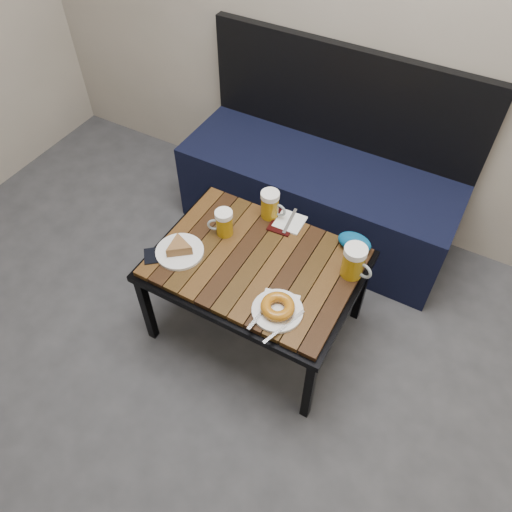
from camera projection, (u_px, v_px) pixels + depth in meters
The scene contains 12 objects.
bench at pixel (319, 190), 2.59m from camera, with size 1.40×0.50×0.95m.
cafe_table at pixel (256, 267), 2.05m from camera, with size 0.84×0.62×0.47m.
beer_mug_left at pixel (224, 223), 2.07m from camera, with size 0.11×0.10×0.12m.
beer_mug_centre at pixel (270, 205), 2.13m from camera, with size 0.12×0.08×0.13m.
beer_mug_right at pixel (354, 262), 1.91m from camera, with size 0.14×0.11×0.15m.
plate_pie at pixel (179, 249), 2.03m from camera, with size 0.20×0.20×0.06m.
plate_bagel at pixel (277, 308), 1.83m from camera, with size 0.19×0.25×0.05m.
napkin_left at pixel (290, 222), 2.15m from camera, with size 0.12×0.16×0.01m.
napkin_right at pixel (279, 304), 1.87m from camera, with size 0.16×0.15×0.01m.
passport_navy at pixel (159, 255), 2.03m from camera, with size 0.09×0.12×0.01m, color black.
passport_burgundy at pixel (283, 222), 2.15m from camera, with size 0.10×0.14×0.01m, color black.
knit_pouch at pixel (354, 242), 2.04m from camera, with size 0.14×0.09×0.06m, color navy.
Camera 1 is at (0.48, -0.11, 2.01)m, focal length 35.00 mm.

